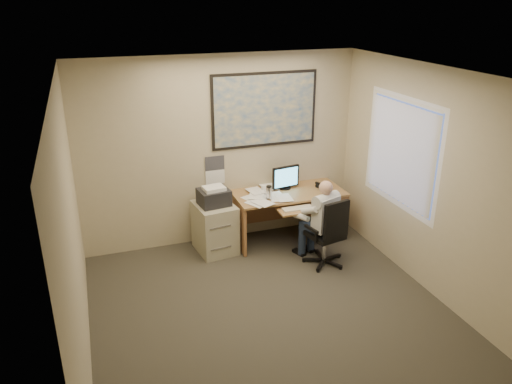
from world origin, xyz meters
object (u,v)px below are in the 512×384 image
object	(u,v)px
filing_cabinet	(215,223)
person	(325,222)
office_chair	(325,246)
desk	(308,208)

from	to	relation	value
filing_cabinet	person	distance (m)	1.54
office_chair	filing_cabinet	bearing A→B (deg)	133.50
desk	office_chair	size ratio (longest dim) A/B	1.65
person	filing_cabinet	bearing A→B (deg)	128.17
office_chair	desk	bearing A→B (deg)	68.24
office_chair	person	xyz separation A→B (m)	(0.01, 0.07, 0.31)
filing_cabinet	person	size ratio (longest dim) A/B	0.83
desk	person	size ratio (longest dim) A/B	1.35
filing_cabinet	person	world-z (taller)	person
office_chair	person	world-z (taller)	person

